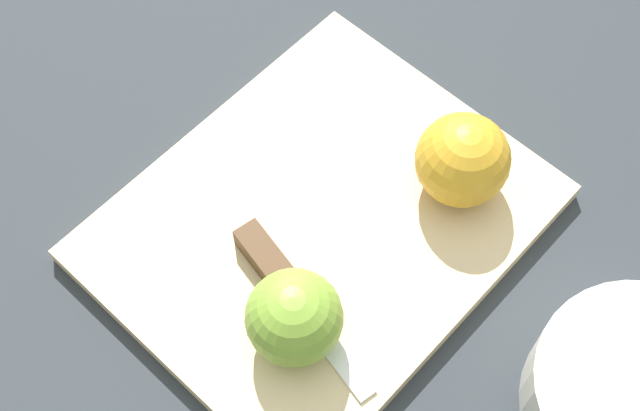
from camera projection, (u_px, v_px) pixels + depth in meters
The scene contains 6 objects.
ground_plane at pixel (320, 228), 0.70m from camera, with size 4.00×4.00×0.00m, color #282D33.
cutting_board at pixel (320, 223), 0.69m from camera, with size 0.37×0.32×0.02m.
apple_half_left at pixel (463, 160), 0.67m from camera, with size 0.07×0.07×0.07m.
apple_half_right at pixel (294, 318), 0.61m from camera, with size 0.07×0.07×0.07m.
knife at pixel (275, 271), 0.66m from camera, with size 0.02×0.16×0.02m.
bowl at pixel (640, 396), 0.61m from camera, with size 0.15×0.15×0.05m.
Camera 1 is at (0.19, 0.26, 0.62)m, focal length 50.00 mm.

